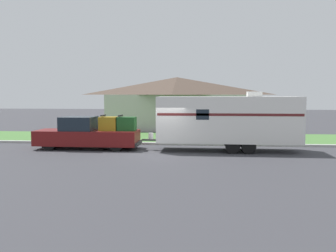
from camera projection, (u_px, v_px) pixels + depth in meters
ground_plane at (162, 154)px, 20.24m from camera, size 120.00×120.00×0.00m
curb_strip at (168, 144)px, 23.96m from camera, size 80.00×0.30×0.14m
lawn_strip at (173, 138)px, 27.58m from camera, size 80.00×7.00×0.03m
house_across_street at (177, 102)px, 35.29m from camera, size 13.07×7.75×4.83m
pickup_truck at (89, 134)px, 22.12m from camera, size 6.15×1.94×2.03m
travel_trailer at (228, 119)px, 21.25m from camera, size 8.98×2.28×3.38m
mailbox at (171, 128)px, 24.93m from camera, size 0.48×0.20×1.27m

